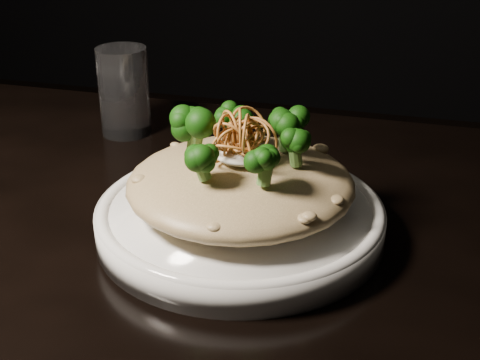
% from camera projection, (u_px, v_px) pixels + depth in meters
% --- Properties ---
extents(table, '(1.10, 0.80, 0.75)m').
position_uv_depth(table, '(134.00, 325.00, 0.64)').
color(table, black).
rests_on(table, ground).
extents(plate, '(0.27, 0.27, 0.03)m').
position_uv_depth(plate, '(240.00, 219.00, 0.63)').
color(plate, white).
rests_on(plate, table).
extents(risotto, '(0.21, 0.21, 0.05)m').
position_uv_depth(risotto, '(240.00, 183.00, 0.61)').
color(risotto, brown).
rests_on(risotto, plate).
extents(broccoli, '(0.13, 0.13, 0.05)m').
position_uv_depth(broccoli, '(244.00, 137.00, 0.59)').
color(broccoli, black).
rests_on(broccoli, risotto).
extents(cheese, '(0.05, 0.05, 0.01)m').
position_uv_depth(cheese, '(243.00, 153.00, 0.60)').
color(cheese, white).
rests_on(cheese, risotto).
extents(shallots, '(0.05, 0.05, 0.03)m').
position_uv_depth(shallots, '(241.00, 131.00, 0.58)').
color(shallots, '#94501F').
rests_on(shallots, cheese).
extents(drinking_glass, '(0.08, 0.08, 0.11)m').
position_uv_depth(drinking_glass, '(124.00, 91.00, 0.84)').
color(drinking_glass, silver).
rests_on(drinking_glass, table).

